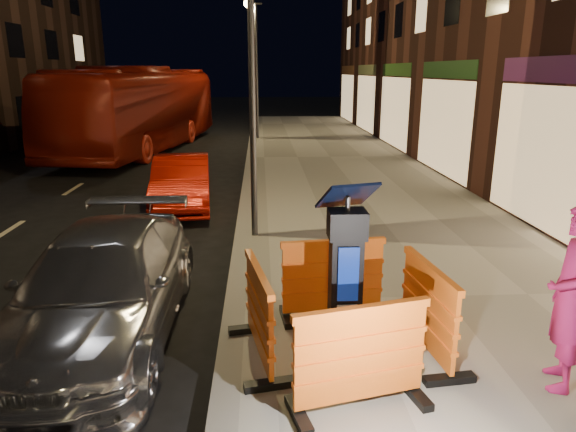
{
  "coord_description": "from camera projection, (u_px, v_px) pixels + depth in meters",
  "views": [
    {
      "loc": [
        0.39,
        -6.66,
        3.29
      ],
      "look_at": [
        0.8,
        1.0,
        1.1
      ],
      "focal_mm": 32.0,
      "sensor_mm": 36.0,
      "label": 1
    }
  ],
  "objects": [
    {
      "name": "car_silver",
      "position": [
        108.0,
        335.0,
        6.62
      ],
      "size": [
        1.89,
        4.62,
        1.34
      ],
      "primitive_type": "imported",
      "rotation": [
        0.0,
        0.0,
        0.0
      ],
      "color": "#A4A4A9",
      "rests_on": "ground"
    },
    {
      "name": "barrier_kerbside",
      "position": [
        259.0,
        314.0,
        5.68
      ],
      "size": [
        0.81,
        1.45,
        1.07
      ],
      "primitive_type": "cube",
      "rotation": [
        0.0,
        0.0,
        1.76
      ],
      "color": "orange",
      "rests_on": "sidewalk"
    },
    {
      "name": "barrier_bldgside",
      "position": [
        428.0,
        310.0,
        5.77
      ],
      "size": [
        0.72,
        1.43,
        1.07
      ],
      "primitive_type": "cube",
      "rotation": [
        0.0,
        0.0,
        1.69
      ],
      "color": "orange",
      "rests_on": "sidewalk"
    },
    {
      "name": "bus_doubledecker",
      "position": [
        144.0,
        150.0,
        21.9
      ],
      "size": [
        4.78,
        12.65,
        3.44
      ],
      "primitive_type": "imported",
      "rotation": [
        0.0,
        0.0,
        -0.16
      ],
      "color": "maroon",
      "rests_on": "ground"
    },
    {
      "name": "barrier_back",
      "position": [
        333.0,
        279.0,
        6.64
      ],
      "size": [
        1.42,
        0.7,
        1.07
      ],
      "primitive_type": "cube",
      "rotation": [
        0.0,
        0.0,
        0.1
      ],
      "color": "orange",
      "rests_on": "sidewalk"
    },
    {
      "name": "barrier_front",
      "position": [
        360.0,
        358.0,
        4.81
      ],
      "size": [
        1.47,
        0.87,
        1.07
      ],
      "primitive_type": "cube",
      "rotation": [
        0.0,
        0.0,
        0.24
      ],
      "color": "orange",
      "rests_on": "sidewalk"
    },
    {
      "name": "parking_kiosk",
      "position": [
        345.0,
        277.0,
        5.61
      ],
      "size": [
        0.69,
        0.69,
        1.91
      ],
      "primitive_type": "cube",
      "rotation": [
        0.0,
        0.0,
        0.15
      ],
      "color": "black",
      "rests_on": "sidewalk"
    },
    {
      "name": "kerb",
      "position": [
        235.0,
        306.0,
        7.26
      ],
      "size": [
        0.3,
        60.0,
        0.15
      ],
      "primitive_type": "cube",
      "color": "slate",
      "rests_on": "ground"
    },
    {
      "name": "street_lamp_mid",
      "position": [
        252.0,
        78.0,
        9.31
      ],
      "size": [
        0.12,
        0.12,
        6.0
      ],
      "primitive_type": "cylinder",
      "color": "#3F3F44",
      "rests_on": "sidewalk"
    },
    {
      "name": "street_lamp_far",
      "position": [
        257.0,
        73.0,
        23.71
      ],
      "size": [
        0.12,
        0.12,
        6.0
      ],
      "primitive_type": "cylinder",
      "color": "#3F3F44",
      "rests_on": "sidewalk"
    },
    {
      "name": "ground_plane",
      "position": [
        236.0,
        310.0,
        7.28
      ],
      "size": [
        120.0,
        120.0,
        0.0
      ],
      "primitive_type": "plane",
      "color": "black",
      "rests_on": "ground"
    },
    {
      "name": "sidewalk",
      "position": [
        443.0,
        301.0,
        7.41
      ],
      "size": [
        6.0,
        60.0,
        0.15
      ],
      "primitive_type": "cube",
      "color": "gray",
      "rests_on": "ground"
    },
    {
      "name": "car_red",
      "position": [
        183.0,
        207.0,
        12.78
      ],
      "size": [
        1.71,
        3.94,
        1.26
      ],
      "primitive_type": "imported",
      "rotation": [
        0.0,
        0.0,
        0.1
      ],
      "color": "#960F05",
      "rests_on": "ground"
    },
    {
      "name": "man",
      "position": [
        571.0,
        298.0,
        5.07
      ],
      "size": [
        0.68,
        0.82,
        1.93
      ],
      "primitive_type": "imported",
      "rotation": [
        0.0,
        0.0,
        -1.93
      ],
      "color": "#B11B5F",
      "rests_on": "sidewalk"
    }
  ]
}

